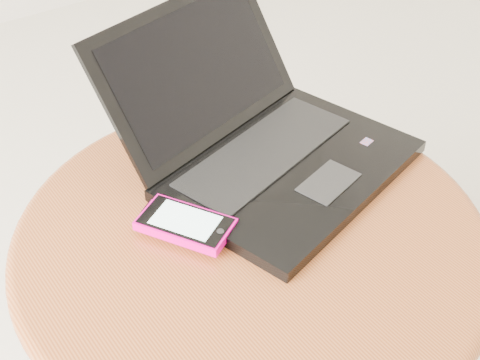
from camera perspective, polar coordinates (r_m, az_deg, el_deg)
table at (r=1.00m, az=0.90°, el=-8.66°), size 0.65×0.65×0.52m
laptop at (r=1.02m, az=1.97°, el=3.38°), size 0.44×0.45×0.21m
phone_black at (r=0.94m, az=-4.83°, el=-2.72°), size 0.10×0.12×0.01m
phone_pink at (r=0.91m, az=-4.59°, el=-3.70°), size 0.12×0.14×0.02m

